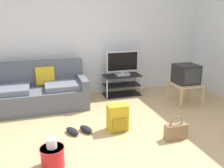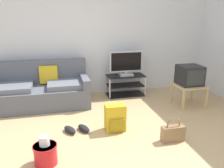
{
  "view_description": "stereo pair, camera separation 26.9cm",
  "coord_description": "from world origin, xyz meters",
  "px_view_note": "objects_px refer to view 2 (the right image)",
  "views": [
    {
      "loc": [
        -0.77,
        -2.78,
        1.78
      ],
      "look_at": [
        0.41,
        1.03,
        0.6
      ],
      "focal_mm": 37.97,
      "sensor_mm": 36.0,
      "label": 1
    },
    {
      "loc": [
        -0.51,
        -2.85,
        1.78
      ],
      "look_at": [
        0.41,
        1.03,
        0.6
      ],
      "focal_mm": 37.97,
      "sensor_mm": 36.0,
      "label": 2
    }
  ],
  "objects_px": {
    "couch": "(41,90)",
    "backpack": "(115,118)",
    "handbag": "(173,133)",
    "tv_stand": "(125,85)",
    "side_table": "(189,88)",
    "crt_tv": "(190,75)",
    "cleaning_bucket": "(45,153)",
    "flat_tv": "(126,64)",
    "sneakers_pair": "(77,129)"
  },
  "relations": [
    {
      "from": "side_table",
      "to": "handbag",
      "type": "distance_m",
      "value": 1.58
    },
    {
      "from": "couch",
      "to": "backpack",
      "type": "xyz_separation_m",
      "value": [
        1.19,
        -1.4,
        -0.11
      ]
    },
    {
      "from": "side_table",
      "to": "crt_tv",
      "type": "xyz_separation_m",
      "value": [
        -0.0,
        0.02,
        0.25
      ]
    },
    {
      "from": "side_table",
      "to": "backpack",
      "type": "height_order",
      "value": "side_table"
    },
    {
      "from": "tv_stand",
      "to": "crt_tv",
      "type": "bearing_deg",
      "value": -39.94
    },
    {
      "from": "backpack",
      "to": "handbag",
      "type": "relative_size",
      "value": 1.17
    },
    {
      "from": "couch",
      "to": "side_table",
      "type": "bearing_deg",
      "value": -13.43
    },
    {
      "from": "couch",
      "to": "handbag",
      "type": "distance_m",
      "value": 2.72
    },
    {
      "from": "couch",
      "to": "tv_stand",
      "type": "relative_size",
      "value": 2.23
    },
    {
      "from": "side_table",
      "to": "flat_tv",
      "type": "bearing_deg",
      "value": 140.26
    },
    {
      "from": "couch",
      "to": "cleaning_bucket",
      "type": "distance_m",
      "value": 2.08
    },
    {
      "from": "crt_tv",
      "to": "handbag",
      "type": "xyz_separation_m",
      "value": [
        -0.96,
        -1.25,
        -0.49
      ]
    },
    {
      "from": "backpack",
      "to": "side_table",
      "type": "bearing_deg",
      "value": 35.5
    },
    {
      "from": "handbag",
      "to": "cleaning_bucket",
      "type": "relative_size",
      "value": 0.97
    },
    {
      "from": "tv_stand",
      "to": "cleaning_bucket",
      "type": "height_order",
      "value": "tv_stand"
    },
    {
      "from": "couch",
      "to": "handbag",
      "type": "bearing_deg",
      "value": -45.05
    },
    {
      "from": "tv_stand",
      "to": "side_table",
      "type": "distance_m",
      "value": 1.39
    },
    {
      "from": "sneakers_pair",
      "to": "tv_stand",
      "type": "bearing_deg",
      "value": 50.93
    },
    {
      "from": "tv_stand",
      "to": "crt_tv",
      "type": "relative_size",
      "value": 1.92
    },
    {
      "from": "flat_tv",
      "to": "side_table",
      "type": "bearing_deg",
      "value": -39.74
    },
    {
      "from": "couch",
      "to": "backpack",
      "type": "relative_size",
      "value": 4.4
    },
    {
      "from": "backpack",
      "to": "cleaning_bucket",
      "type": "height_order",
      "value": "backpack"
    },
    {
      "from": "handbag",
      "to": "cleaning_bucket",
      "type": "distance_m",
      "value": 1.79
    },
    {
      "from": "flat_tv",
      "to": "crt_tv",
      "type": "distance_m",
      "value": 1.37
    },
    {
      "from": "backpack",
      "to": "tv_stand",
      "type": "bearing_deg",
      "value": 80.97
    },
    {
      "from": "crt_tv",
      "to": "side_table",
      "type": "bearing_deg",
      "value": -90.0
    },
    {
      "from": "flat_tv",
      "to": "crt_tv",
      "type": "xyz_separation_m",
      "value": [
        1.06,
        -0.86,
        -0.11
      ]
    },
    {
      "from": "couch",
      "to": "flat_tv",
      "type": "bearing_deg",
      "value": 5.9
    },
    {
      "from": "tv_stand",
      "to": "side_table",
      "type": "relative_size",
      "value": 1.54
    },
    {
      "from": "couch",
      "to": "side_table",
      "type": "relative_size",
      "value": 3.43
    },
    {
      "from": "tv_stand",
      "to": "handbag",
      "type": "height_order",
      "value": "tv_stand"
    },
    {
      "from": "flat_tv",
      "to": "side_table",
      "type": "xyz_separation_m",
      "value": [
        1.06,
        -0.88,
        -0.36
      ]
    },
    {
      "from": "couch",
      "to": "backpack",
      "type": "distance_m",
      "value": 1.84
    },
    {
      "from": "crt_tv",
      "to": "cleaning_bucket",
      "type": "relative_size",
      "value": 1.17
    },
    {
      "from": "side_table",
      "to": "cleaning_bucket",
      "type": "xyz_separation_m",
      "value": [
        -2.74,
        -1.38,
        -0.22
      ]
    },
    {
      "from": "handbag",
      "to": "cleaning_bucket",
      "type": "bearing_deg",
      "value": -175.36
    },
    {
      "from": "crt_tv",
      "to": "cleaning_bucket",
      "type": "xyz_separation_m",
      "value": [
        -2.74,
        -1.39,
        -0.47
      ]
    },
    {
      "from": "crt_tv",
      "to": "tv_stand",
      "type": "bearing_deg",
      "value": 140.06
    },
    {
      "from": "flat_tv",
      "to": "cleaning_bucket",
      "type": "relative_size",
      "value": 1.97
    },
    {
      "from": "crt_tv",
      "to": "handbag",
      "type": "height_order",
      "value": "crt_tv"
    },
    {
      "from": "crt_tv",
      "to": "backpack",
      "type": "xyz_separation_m",
      "value": [
        -1.7,
        -0.73,
        -0.41
      ]
    },
    {
      "from": "crt_tv",
      "to": "backpack",
      "type": "height_order",
      "value": "crt_tv"
    },
    {
      "from": "sneakers_pair",
      "to": "handbag",
      "type": "bearing_deg",
      "value": -24.32
    },
    {
      "from": "couch",
      "to": "tv_stand",
      "type": "xyz_separation_m",
      "value": [
        1.83,
        0.21,
        -0.09
      ]
    },
    {
      "from": "side_table",
      "to": "crt_tv",
      "type": "relative_size",
      "value": 1.25
    },
    {
      "from": "couch",
      "to": "flat_tv",
      "type": "distance_m",
      "value": 1.88
    },
    {
      "from": "couch",
      "to": "handbag",
      "type": "height_order",
      "value": "couch"
    },
    {
      "from": "flat_tv",
      "to": "crt_tv",
      "type": "bearing_deg",
      "value": -39.22
    },
    {
      "from": "backpack",
      "to": "sneakers_pair",
      "type": "height_order",
      "value": "backpack"
    },
    {
      "from": "cleaning_bucket",
      "to": "handbag",
      "type": "bearing_deg",
      "value": 4.64
    }
  ]
}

